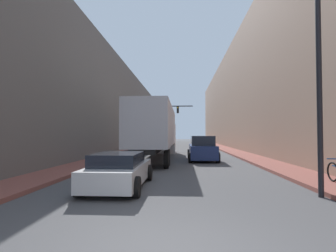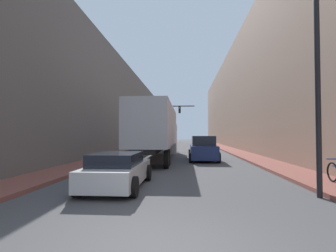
{
  "view_description": "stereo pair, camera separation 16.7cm",
  "coord_description": "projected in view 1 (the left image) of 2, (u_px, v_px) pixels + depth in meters",
  "views": [
    {
      "loc": [
        0.31,
        -4.07,
        1.89
      ],
      "look_at": [
        -0.52,
        10.23,
        2.35
      ],
      "focal_mm": 28.0,
      "sensor_mm": 36.0,
      "label": 1
    },
    {
      "loc": [
        0.47,
        -4.06,
        1.89
      ],
      "look_at": [
        -0.52,
        10.23,
        2.35
      ],
      "focal_mm": 28.0,
      "sensor_mm": 36.0,
      "label": 2
    }
  ],
  "objects": [
    {
      "name": "suv_car",
      "position": [
        202.0,
        149.0,
        19.03
      ],
      "size": [
        2.06,
        4.8,
        1.78
      ],
      "color": "navy",
      "rests_on": "ground"
    },
    {
      "name": "sidewalk_right",
      "position": [
        224.0,
        148.0,
        33.63
      ],
      "size": [
        2.0,
        80.0,
        0.15
      ],
      "color": "brown",
      "rests_on": "ground"
    },
    {
      "name": "street_lamp",
      "position": [
        318.0,
        33.0,
        8.01
      ],
      "size": [
        0.44,
        0.44,
        7.98
      ],
      "color": "black",
      "rests_on": "ground"
    },
    {
      "name": "building_right",
      "position": [
        255.0,
        95.0,
        33.62
      ],
      "size": [
        6.0,
        80.0,
        13.85
      ],
      "color": "#997A66",
      "rests_on": "ground"
    },
    {
      "name": "traffic_signal_gantry",
      "position": [
        159.0,
        118.0,
        35.68
      ],
      "size": [
        6.16,
        0.35,
        6.02
      ],
      "color": "black",
      "rests_on": "ground"
    },
    {
      "name": "building_left",
      "position": [
        108.0,
        109.0,
        34.67
      ],
      "size": [
        6.0,
        80.0,
        10.37
      ],
      "color": "#66605B",
      "rests_on": "ground"
    },
    {
      "name": "sedan_car",
      "position": [
        119.0,
        170.0,
        9.33
      ],
      "size": [
        1.96,
        4.25,
        1.24
      ],
      "color": "silver",
      "rests_on": "ground"
    },
    {
      "name": "sidewalk_left",
      "position": [
        138.0,
        148.0,
        34.28
      ],
      "size": [
        2.0,
        80.0,
        0.15
      ],
      "color": "brown",
      "rests_on": "ground"
    },
    {
      "name": "semi_truck",
      "position": [
        157.0,
        130.0,
        20.34
      ],
      "size": [
        2.52,
        13.96,
        3.87
      ],
      "color": "silver",
      "rests_on": "ground"
    }
  ]
}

